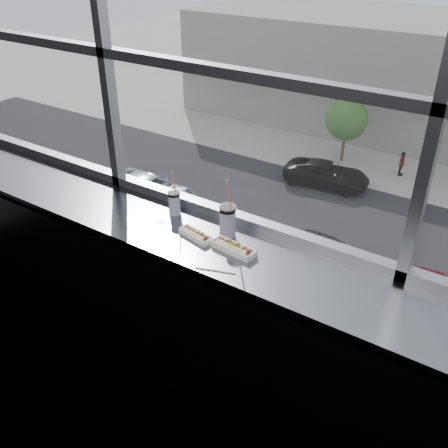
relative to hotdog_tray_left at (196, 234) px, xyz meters
The scene contains 17 objects.
wall_back_lower 0.65m from the hotdog_tray_left, 67.74° to the left, with size 6.00×6.00×0.00m, color black.
window_glass 1.22m from the hotdog_tray_left, 69.06° to the left, with size 6.00×6.00×0.00m, color silver.
window_mullions 1.22m from the hotdog_tray_left, 67.74° to the left, with size 6.00×0.08×2.40m, color gray, non-canonical shape.
counter 0.13m from the hotdog_tray_left, ahead, with size 6.00×0.55×0.06m, color slate.
counter_fascia 0.63m from the hotdog_tray_left, 64.09° to the right, with size 6.00×0.04×1.04m, color slate.
hotdog_tray_left is the anchor object (origin of this frame).
hotdog_tray_right 0.26m from the hotdog_tray_left, ahead, with size 0.27×0.11×0.06m.
soda_cup_left 0.32m from the hotdog_tray_left, 150.77° to the left, with size 0.08×0.08×0.29m.
soda_cup_right 0.21m from the hotdog_tray_left, 41.03° to the left, with size 0.10×0.10×0.38m.
loose_straw 0.35m from the hotdog_tray_left, 36.25° to the right, with size 0.01×0.01×0.22m, color white.
wrapper 0.28m from the hotdog_tray_left, behind, with size 0.09×0.07×0.02m, color silver.
car_near_b 20.33m from the hotdog_tray_left, 107.55° to the left, with size 6.28×2.61×2.09m, color black.
car_far_a 28.04m from the hotdog_tray_left, 109.39° to the left, with size 5.69×2.37×1.90m, color black.
car_near_a 25.15m from the hotdog_tray_left, 134.04° to the left, with size 6.84×2.85×2.28m, color #9FACB4.
car_near_c 19.74m from the hotdog_tray_left, 90.81° to the left, with size 5.52×2.30×1.84m, color maroon.
pedestrian_a 30.76m from the hotdog_tray_left, 100.46° to the left, with size 0.83×0.62×1.87m, color #66605B.
tree_left 31.13m from the hotdog_tray_left, 107.95° to the left, with size 2.75×2.75×4.30m.
Camera 1 is at (1.39, -0.74, 2.67)m, focal length 40.00 mm.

